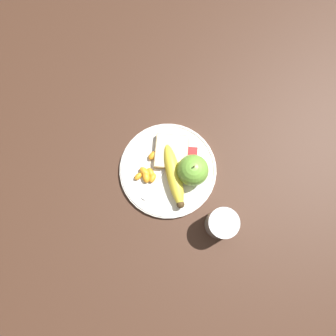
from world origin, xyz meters
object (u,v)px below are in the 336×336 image
at_px(plate, 168,170).
at_px(juice_glass, 221,224).
at_px(apple, 193,170).
at_px(jam_packet, 191,155).
at_px(banana, 174,176).
at_px(fork, 164,169).
at_px(bread_slice, 172,152).

relative_size(plate, juice_glass, 2.96).
xyz_separation_m(apple, jam_packet, (0.05, 0.01, -0.03)).
relative_size(apple, banana, 0.52).
bearing_deg(juice_glass, fork, 49.75).
height_order(apple, jam_packet, apple).
distance_m(apple, banana, 0.05).
relative_size(plate, banana, 1.51).
bearing_deg(jam_packet, plate, 126.39).
xyz_separation_m(bread_slice, jam_packet, (-0.00, -0.05, -0.00)).
bearing_deg(bread_slice, plate, 172.92).
height_order(plate, bread_slice, bread_slice).
height_order(juice_glass, fork, juice_glass).
distance_m(apple, jam_packet, 0.06).
bearing_deg(banana, jam_packet, -32.89).
relative_size(plate, apple, 2.88).
xyz_separation_m(banana, bread_slice, (0.07, 0.01, -0.01)).
height_order(fork, jam_packet, jam_packet).
bearing_deg(juice_glass, plate, 47.52).
xyz_separation_m(apple, banana, (-0.01, 0.05, -0.02)).
height_order(plate, juice_glass, juice_glass).
bearing_deg(juice_glass, apple, 32.46).
bearing_deg(apple, banana, 107.21).
relative_size(juice_glass, banana, 0.51).
distance_m(juice_glass, jam_packet, 0.20).
bearing_deg(banana, juice_glass, -131.56).
xyz_separation_m(fork, jam_packet, (0.04, -0.07, 0.01)).
relative_size(banana, bread_slice, 1.84).
distance_m(plate, banana, 0.04).
height_order(apple, banana, apple).
distance_m(banana, fork, 0.04).
relative_size(juice_glass, apple, 0.98).
bearing_deg(banana, plate, 41.49).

